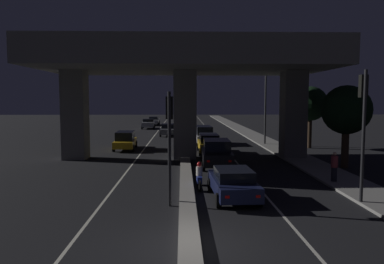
{
  "coord_description": "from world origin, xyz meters",
  "views": [
    {
      "loc": [
        -0.21,
        -11.08,
        4.46
      ],
      "look_at": [
        0.64,
        21.17,
        1.66
      ],
      "focal_mm": 35.0,
      "sensor_mm": 36.0,
      "label": 1
    }
  ],
  "objects_px": {
    "car_white_fourth": "(204,134)",
    "car_silver_third_oncoming": "(148,124)",
    "street_lamp": "(262,95)",
    "car_taxi_yellow_third": "(209,143)",
    "pedestrian_on_sidewalk": "(334,167)",
    "car_taxi_yellow_lead_oncoming": "(125,140)",
    "traffic_light_left_of_median": "(169,128)",
    "car_grey_second_oncoming": "(168,130)",
    "traffic_light_right_of_median": "(363,114)",
    "car_black_second": "(217,153)",
    "car_silver_fourth_oncoming": "(154,121)",
    "car_dark_blue_lead": "(233,183)",
    "motorcycle_blue_filtering_near": "(199,177)"
  },
  "relations": [
    {
      "from": "car_white_fourth",
      "to": "car_silver_third_oncoming",
      "type": "bearing_deg",
      "value": 17.58
    },
    {
      "from": "street_lamp",
      "to": "car_white_fourth",
      "type": "bearing_deg",
      "value": 168.05
    },
    {
      "from": "car_taxi_yellow_third",
      "to": "pedestrian_on_sidewalk",
      "type": "xyz_separation_m",
      "value": [
        5.85,
        -11.55,
        0.07
      ]
    },
    {
      "from": "car_taxi_yellow_lead_oncoming",
      "to": "pedestrian_on_sidewalk",
      "type": "distance_m",
      "value": 19.31
    },
    {
      "from": "traffic_light_left_of_median",
      "to": "car_grey_second_oncoming",
      "type": "xyz_separation_m",
      "value": [
        -1.27,
        30.69,
        -2.53
      ]
    },
    {
      "from": "traffic_light_right_of_median",
      "to": "car_black_second",
      "type": "relative_size",
      "value": 1.32
    },
    {
      "from": "car_silver_fourth_oncoming",
      "to": "pedestrian_on_sidewalk",
      "type": "relative_size",
      "value": 2.86
    },
    {
      "from": "traffic_light_left_of_median",
      "to": "street_lamp",
      "type": "distance_m",
      "value": 22.49
    },
    {
      "from": "street_lamp",
      "to": "traffic_light_right_of_median",
      "type": "bearing_deg",
      "value": -90.49
    },
    {
      "from": "traffic_light_left_of_median",
      "to": "car_black_second",
      "type": "xyz_separation_m",
      "value": [
        2.8,
        8.86,
        -2.33
      ]
    },
    {
      "from": "street_lamp",
      "to": "car_black_second",
      "type": "relative_size",
      "value": 1.92
    },
    {
      "from": "traffic_light_right_of_median",
      "to": "car_taxi_yellow_third",
      "type": "relative_size",
      "value": 1.18
    },
    {
      "from": "car_taxi_yellow_lead_oncoming",
      "to": "car_white_fourth",
      "type": "bearing_deg",
      "value": 116.72
    },
    {
      "from": "traffic_light_left_of_median",
      "to": "car_silver_third_oncoming",
      "type": "distance_m",
      "value": 42.32
    },
    {
      "from": "car_taxi_yellow_third",
      "to": "car_silver_third_oncoming",
      "type": "distance_m",
      "value": 27.58
    },
    {
      "from": "car_dark_blue_lead",
      "to": "car_silver_fourth_oncoming",
      "type": "height_order",
      "value": "car_silver_fourth_oncoming"
    },
    {
      "from": "street_lamp",
      "to": "car_taxi_yellow_lead_oncoming",
      "type": "xyz_separation_m",
      "value": [
        -12.9,
        -2.85,
        -4.06
      ]
    },
    {
      "from": "car_grey_second_oncoming",
      "to": "car_silver_fourth_oncoming",
      "type": "relative_size",
      "value": 1.03
    },
    {
      "from": "traffic_light_right_of_median",
      "to": "car_grey_second_oncoming",
      "type": "xyz_separation_m",
      "value": [
        -9.4,
        30.7,
        -3.12
      ]
    },
    {
      "from": "car_dark_blue_lead",
      "to": "pedestrian_on_sidewalk",
      "type": "relative_size",
      "value": 2.84
    },
    {
      "from": "car_silver_third_oncoming",
      "to": "motorcycle_blue_filtering_near",
      "type": "distance_m",
      "value": 39.45
    },
    {
      "from": "car_grey_second_oncoming",
      "to": "pedestrian_on_sidewalk",
      "type": "xyz_separation_m",
      "value": [
        9.87,
        -26.81,
        0.16
      ]
    },
    {
      "from": "street_lamp",
      "to": "car_dark_blue_lead",
      "type": "xyz_separation_m",
      "value": [
        -5.5,
        -19.83,
        -4.17
      ]
    },
    {
      "from": "traffic_light_right_of_median",
      "to": "pedestrian_on_sidewalk",
      "type": "xyz_separation_m",
      "value": [
        0.46,
        3.89,
        -2.95
      ]
    },
    {
      "from": "car_black_second",
      "to": "motorcycle_blue_filtering_near",
      "type": "relative_size",
      "value": 2.3
    },
    {
      "from": "car_dark_blue_lead",
      "to": "car_grey_second_oncoming",
      "type": "xyz_separation_m",
      "value": [
        -4.08,
        29.69,
        0.02
      ]
    },
    {
      "from": "car_black_second",
      "to": "car_taxi_yellow_lead_oncoming",
      "type": "xyz_separation_m",
      "value": [
        -7.38,
        9.12,
        -0.11
      ]
    },
    {
      "from": "traffic_light_left_of_median",
      "to": "street_lamp",
      "type": "relative_size",
      "value": 0.58
    },
    {
      "from": "traffic_light_right_of_median",
      "to": "motorcycle_blue_filtering_near",
      "type": "height_order",
      "value": "traffic_light_right_of_median"
    },
    {
      "from": "traffic_light_right_of_median",
      "to": "pedestrian_on_sidewalk",
      "type": "height_order",
      "value": "traffic_light_right_of_median"
    },
    {
      "from": "traffic_light_left_of_median",
      "to": "car_silver_fourth_oncoming",
      "type": "distance_m",
      "value": 50.28
    },
    {
      "from": "car_silver_fourth_oncoming",
      "to": "pedestrian_on_sidewalk",
      "type": "bearing_deg",
      "value": 17.23
    },
    {
      "from": "street_lamp",
      "to": "car_silver_third_oncoming",
      "type": "bearing_deg",
      "value": 121.59
    },
    {
      "from": "car_white_fourth",
      "to": "car_silver_fourth_oncoming",
      "type": "bearing_deg",
      "value": 11.6
    },
    {
      "from": "street_lamp",
      "to": "car_white_fourth",
      "type": "distance_m",
      "value": 6.97
    },
    {
      "from": "car_silver_third_oncoming",
      "to": "motorcycle_blue_filtering_near",
      "type": "bearing_deg",
      "value": 6.92
    },
    {
      "from": "car_black_second",
      "to": "car_silver_fourth_oncoming",
      "type": "distance_m",
      "value": 41.79
    },
    {
      "from": "pedestrian_on_sidewalk",
      "to": "car_white_fourth",
      "type": "bearing_deg",
      "value": 108.05
    },
    {
      "from": "car_white_fourth",
      "to": "car_taxi_yellow_lead_oncoming",
      "type": "bearing_deg",
      "value": 116.39
    },
    {
      "from": "street_lamp",
      "to": "car_black_second",
      "type": "height_order",
      "value": "street_lamp"
    },
    {
      "from": "car_grey_second_oncoming",
      "to": "pedestrian_on_sidewalk",
      "type": "bearing_deg",
      "value": 19.56
    },
    {
      "from": "car_dark_blue_lead",
      "to": "pedestrian_on_sidewalk",
      "type": "bearing_deg",
      "value": -66.24
    },
    {
      "from": "street_lamp",
      "to": "motorcycle_blue_filtering_near",
      "type": "xyz_separation_m",
      "value": [
        -6.93,
        -17.83,
        -4.31
      ]
    },
    {
      "from": "car_white_fourth",
      "to": "motorcycle_blue_filtering_near",
      "type": "distance_m",
      "value": 19.07
    },
    {
      "from": "car_taxi_yellow_third",
      "to": "car_silver_fourth_oncoming",
      "type": "height_order",
      "value": "car_taxi_yellow_third"
    },
    {
      "from": "car_black_second",
      "to": "motorcycle_blue_filtering_near",
      "type": "xyz_separation_m",
      "value": [
        -1.41,
        -5.86,
        -0.37
      ]
    },
    {
      "from": "car_taxi_yellow_third",
      "to": "car_grey_second_oncoming",
      "type": "height_order",
      "value": "car_taxi_yellow_third"
    },
    {
      "from": "car_dark_blue_lead",
      "to": "car_grey_second_oncoming",
      "type": "height_order",
      "value": "car_grey_second_oncoming"
    },
    {
      "from": "car_taxi_yellow_third",
      "to": "motorcycle_blue_filtering_near",
      "type": "bearing_deg",
      "value": 173.52
    },
    {
      "from": "street_lamp",
      "to": "car_grey_second_oncoming",
      "type": "bearing_deg",
      "value": 134.19
    }
  ]
}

